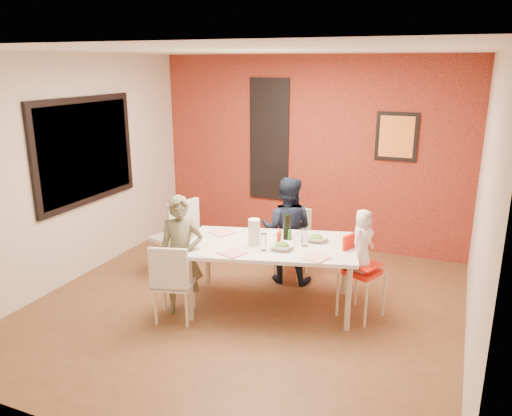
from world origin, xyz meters
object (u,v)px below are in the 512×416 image
at_px(high_chair, 359,268).
at_px(toddler, 362,240).
at_px(chair_near, 172,279).
at_px(wine_bottle, 287,228).
at_px(chair_left, 178,234).
at_px(child_far, 287,230).
at_px(paper_towel_roll, 254,232).
at_px(child_near, 181,256).
at_px(dining_table, 272,249).
at_px(chair_far, 293,238).

relative_size(high_chair, toddler, 1.37).
relative_size(chair_near, wine_bottle, 2.90).
height_order(chair_left, child_far, child_far).
relative_size(wine_bottle, paper_towel_roll, 1.05).
distance_m(chair_left, child_near, 0.98).
bearing_deg(child_far, child_near, 50.53).
xyz_separation_m(chair_near, child_near, (-0.02, 0.23, 0.17)).
distance_m(dining_table, chair_near, 1.10).
bearing_deg(chair_far, high_chair, -36.48).
height_order(chair_near, wine_bottle, wine_bottle).
relative_size(chair_left, paper_towel_roll, 3.57).
bearing_deg(high_chair, toddler, -107.86).
height_order(chair_far, chair_left, chair_left).
relative_size(dining_table, child_near, 1.52).
distance_m(chair_near, paper_towel_roll, 0.98).
bearing_deg(chair_near, child_far, -133.58).
xyz_separation_m(chair_far, child_far, (-0.00, -0.24, 0.18)).
relative_size(child_near, wine_bottle, 4.38).
xyz_separation_m(high_chair, paper_towel_roll, (-1.07, -0.28, 0.34)).
relative_size(dining_table, child_far, 1.50).
bearing_deg(wine_bottle, child_far, 108.86).
height_order(high_chair, child_near, child_near).
bearing_deg(child_near, chair_left, 101.78).
xyz_separation_m(high_chair, child_far, (-0.99, 0.53, 0.12)).
xyz_separation_m(child_near, child_far, (0.75, 1.19, 0.01)).
height_order(dining_table, child_near, child_near).
distance_m(child_near, toddler, 1.88).
xyz_separation_m(child_far, wine_bottle, (0.19, -0.57, 0.23)).
height_order(chair_near, high_chair, high_chair).
height_order(child_far, toddler, child_far).
bearing_deg(dining_table, child_near, -149.70).
bearing_deg(chair_far, child_far, -89.02).
relative_size(chair_left, child_near, 0.77).
distance_m(chair_left, toddler, 2.31).
bearing_deg(child_far, chair_left, 9.24).
distance_m(dining_table, paper_towel_roll, 0.28).
xyz_separation_m(dining_table, wine_bottle, (0.11, 0.14, 0.21)).
height_order(chair_far, toddler, toddler).
bearing_deg(high_chair, dining_table, 122.81).
bearing_deg(child_near, chair_near, -106.51).
bearing_deg(dining_table, chair_near, -138.38).
relative_size(dining_table, paper_towel_roll, 7.04).
relative_size(chair_far, chair_left, 0.85).
height_order(toddler, paper_towel_roll, toddler).
xyz_separation_m(chair_left, child_far, (1.29, 0.38, 0.10)).
bearing_deg(high_chair, chair_far, 73.72).
bearing_deg(dining_table, chair_left, 166.63).
height_order(dining_table, high_chair, high_chair).
bearing_deg(dining_table, paper_towel_roll, -148.69).
xyz_separation_m(chair_near, high_chair, (1.71, 0.90, 0.06)).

